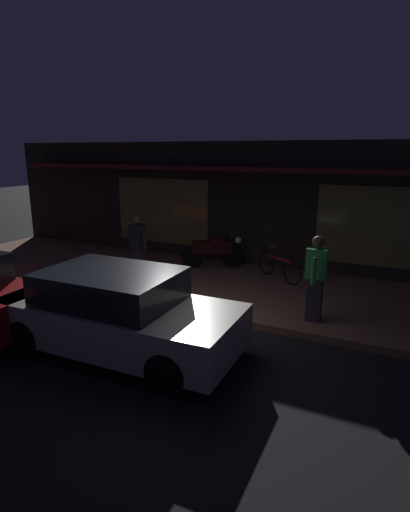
# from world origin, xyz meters

# --- Properties ---
(ground_plane) EXTENTS (60.00, 60.00, 0.00)m
(ground_plane) POSITION_xyz_m (0.00, 0.00, 0.00)
(ground_plane) COLOR black
(sidewalk_slab) EXTENTS (18.00, 4.00, 0.15)m
(sidewalk_slab) POSITION_xyz_m (0.00, 3.00, 0.07)
(sidewalk_slab) COLOR brown
(sidewalk_slab) RESTS_ON ground_plane
(storefront_building) EXTENTS (18.00, 3.30, 3.60)m
(storefront_building) POSITION_xyz_m (0.00, 6.39, 1.80)
(storefront_building) COLOR black
(storefront_building) RESTS_ON ground_plane
(motorcycle) EXTENTS (1.57, 0.92, 0.97)m
(motorcycle) POSITION_xyz_m (-1.02, 4.16, 0.65)
(motorcycle) COLOR black
(motorcycle) RESTS_ON sidewalk_slab
(bicycle_parked) EXTENTS (1.41, 0.95, 0.91)m
(bicycle_parked) POSITION_xyz_m (0.93, 3.88, 0.51)
(bicycle_parked) COLOR black
(bicycle_parked) RESTS_ON sidewalk_slab
(person_photographer) EXTENTS (0.61, 0.42, 1.67)m
(person_photographer) POSITION_xyz_m (-2.20, 2.24, 1.03)
(person_photographer) COLOR #28232D
(person_photographer) RESTS_ON sidewalk_slab
(person_bystander) EXTENTS (0.38, 0.61, 1.67)m
(person_bystander) POSITION_xyz_m (2.30, 1.61, 1.03)
(person_bystander) COLOR #28232D
(person_bystander) RESTS_ON sidewalk_slab
(parked_car_far) EXTENTS (4.15, 1.87, 1.42)m
(parked_car_far) POSITION_xyz_m (-0.48, -0.82, 0.70)
(parked_car_far) COLOR black
(parked_car_far) RESTS_ON ground_plane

